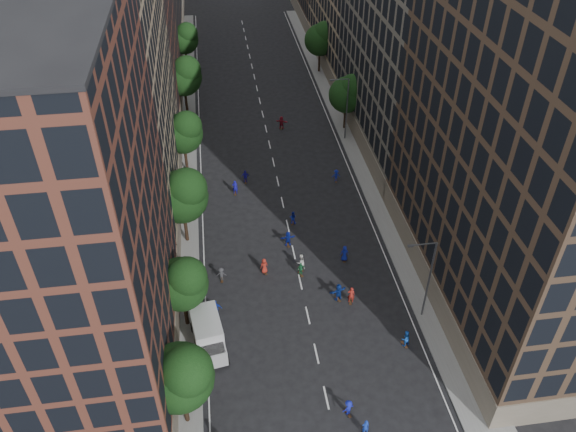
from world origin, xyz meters
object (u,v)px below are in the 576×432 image
(cargo_van, at_px, (208,335))
(skater_1, at_px, (365,427))
(skater_2, at_px, (405,339))
(streetlamp_far, at_px, (345,106))
(streetlamp_near, at_px, (427,276))

(cargo_van, height_order, skater_1, cargo_van)
(skater_2, bearing_deg, cargo_van, -24.33)
(skater_1, distance_m, skater_2, 9.63)
(streetlamp_far, bearing_deg, skater_1, -100.37)
(streetlamp_near, height_order, skater_1, streetlamp_near)
(streetlamp_far, bearing_deg, cargo_van, -120.12)
(streetlamp_near, xyz_separation_m, skater_1, (-8.05, -11.00, -4.37))
(cargo_van, relative_size, skater_2, 3.36)
(cargo_van, bearing_deg, streetlamp_far, 50.97)
(streetlamp_near, height_order, streetlamp_far, same)
(streetlamp_far, distance_m, skater_1, 44.94)
(streetlamp_far, height_order, skater_2, streetlamp_far)
(cargo_van, xyz_separation_m, skater_2, (17.19, -2.33, -0.67))
(streetlamp_far, bearing_deg, streetlamp_near, -90.00)
(cargo_van, bearing_deg, skater_2, -16.64)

